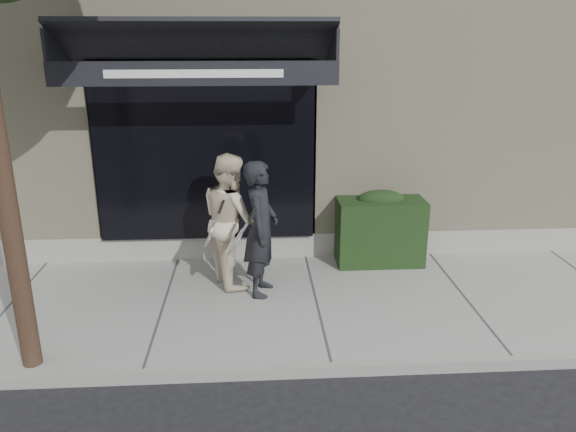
{
  "coord_description": "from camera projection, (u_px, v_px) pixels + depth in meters",
  "views": [
    {
      "loc": [
        -0.79,
        -6.68,
        3.51
      ],
      "look_at": [
        -0.33,
        0.6,
        1.1
      ],
      "focal_mm": 35.0,
      "sensor_mm": 36.0,
      "label": 1
    }
  ],
  "objects": [
    {
      "name": "ground",
      "position": [
        316.0,
        308.0,
        7.48
      ],
      "size": [
        80.0,
        80.0,
        0.0
      ],
      "primitive_type": "plane",
      "color": "black",
      "rests_on": "ground"
    },
    {
      "name": "sidewalk",
      "position": [
        316.0,
        304.0,
        7.46
      ],
      "size": [
        20.0,
        3.0,
        0.12
      ],
      "primitive_type": "cube",
      "color": "gray",
      "rests_on": "ground"
    },
    {
      "name": "curb",
      "position": [
        332.0,
        370.0,
        5.99
      ],
      "size": [
        20.0,
        0.1,
        0.14
      ],
      "primitive_type": "cube",
      "color": "gray",
      "rests_on": "ground"
    },
    {
      "name": "building_facade",
      "position": [
        291.0,
        71.0,
        11.32
      ],
      "size": [
        14.3,
        8.04,
        5.64
      ],
      "color": "#C0B892",
      "rests_on": "ground"
    },
    {
      "name": "hedge",
      "position": [
        379.0,
        228.0,
        8.53
      ],
      "size": [
        1.3,
        0.7,
        1.14
      ],
      "color": "black",
      "rests_on": "sidewalk"
    },
    {
      "name": "pedestrian_front",
      "position": [
        261.0,
        229.0,
        7.37
      ],
      "size": [
        0.71,
        0.93,
        1.83
      ],
      "color": "black",
      "rests_on": "sidewalk"
    },
    {
      "name": "pedestrian_back",
      "position": [
        231.0,
        220.0,
        7.7
      ],
      "size": [
        0.99,
        1.1,
        1.85
      ],
      "color": "beige",
      "rests_on": "sidewalk"
    }
  ]
}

